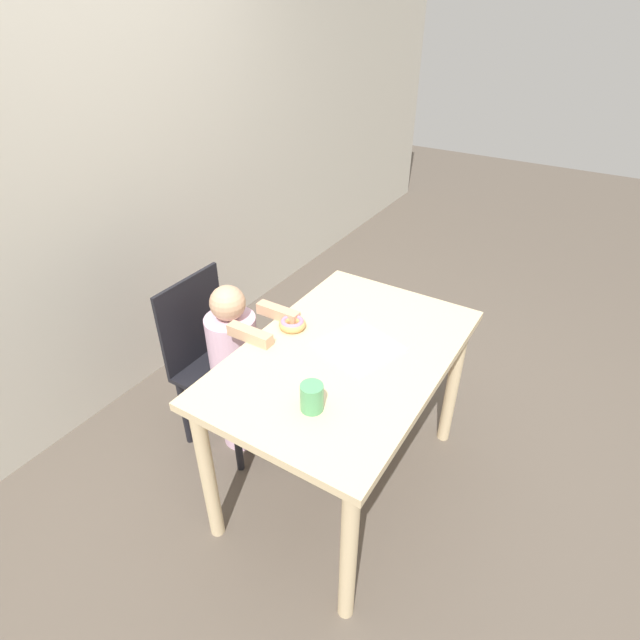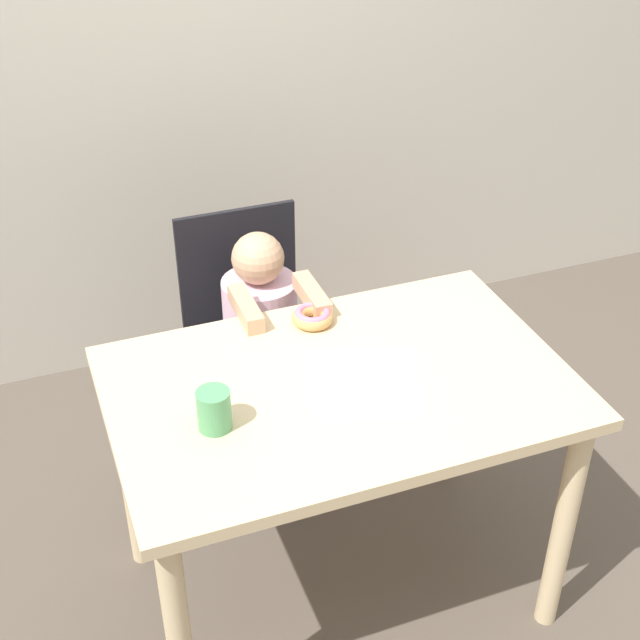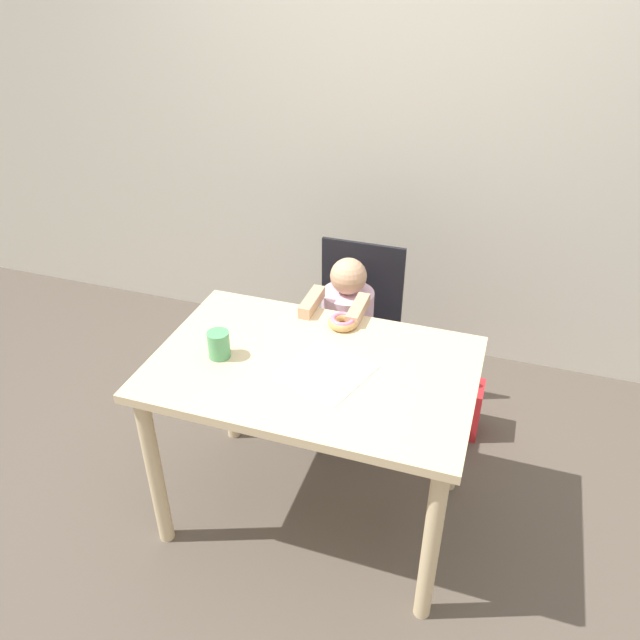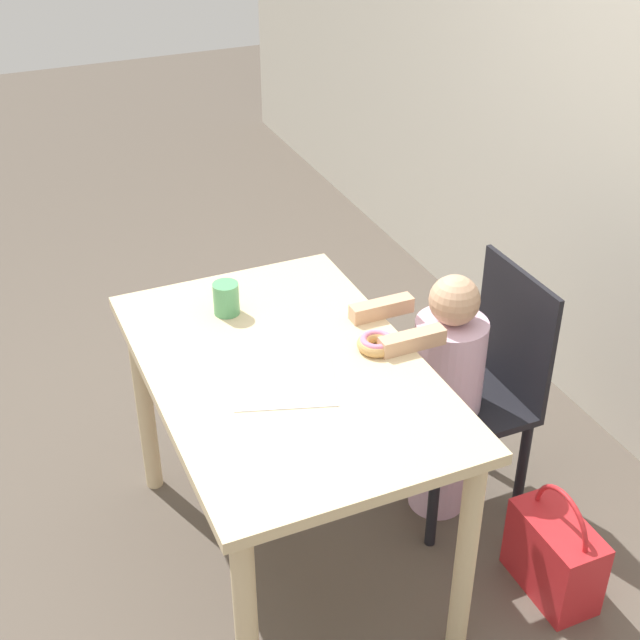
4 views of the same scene
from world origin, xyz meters
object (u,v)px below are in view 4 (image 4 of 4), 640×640
at_px(handbag, 554,554).
at_px(cup, 226,299).
at_px(chair, 476,391).
at_px(child_figure, 444,398).
at_px(donut, 377,343).

bearing_deg(handbag, cup, -135.80).
bearing_deg(chair, child_figure, -90.00).
height_order(child_figure, handbag, child_figure).
height_order(donut, handbag, donut).
distance_m(chair, handbag, 0.58).
xyz_separation_m(donut, cup, (-0.37, -0.34, 0.03)).
xyz_separation_m(chair, handbag, (0.49, 0.02, -0.31)).
xyz_separation_m(chair, cup, (-0.31, -0.75, 0.37)).
xyz_separation_m(donut, handbag, (0.42, 0.43, -0.65)).
distance_m(chair, child_figure, 0.12).
bearing_deg(donut, cup, -137.72).
relative_size(chair, child_figure, 0.96).
relative_size(child_figure, donut, 7.87).
relative_size(chair, handbag, 2.20).
height_order(chair, handbag, chair).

